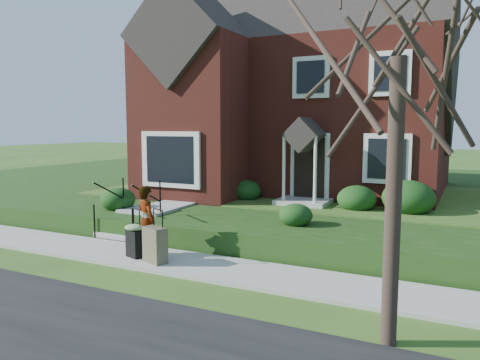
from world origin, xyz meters
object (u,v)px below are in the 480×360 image
Objects in this scene: suitcase_black at (134,239)px; suitcase_olive at (155,245)px; front_steps at (137,219)px; woman at (147,221)px; tree_verge at (400,28)px.

suitcase_black is 0.70m from suitcase_olive.
woman reaches higher than front_steps.
front_steps is 1.70× the size of suitcase_olive.
tree_verge is (5.76, -2.00, 3.46)m from woman.
front_steps is at bearing 146.60° from suitcase_black.
suitcase_olive is at bearing 166.36° from woman.
front_steps reaches higher than suitcase_olive.
front_steps is at bearing 154.90° from suitcase_olive.
suitcase_black is (-0.13, -0.29, -0.37)m from woman.
tree_verge is (5.20, -1.56, 3.87)m from suitcase_olive.
front_steps is 1.81× the size of suitcase_black.
suitcase_olive is (0.56, -0.44, -0.41)m from woman.
suitcase_black is at bearing -52.76° from front_steps.
tree_verge reaches higher than front_steps.
front_steps is at bearing 153.32° from tree_verge.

